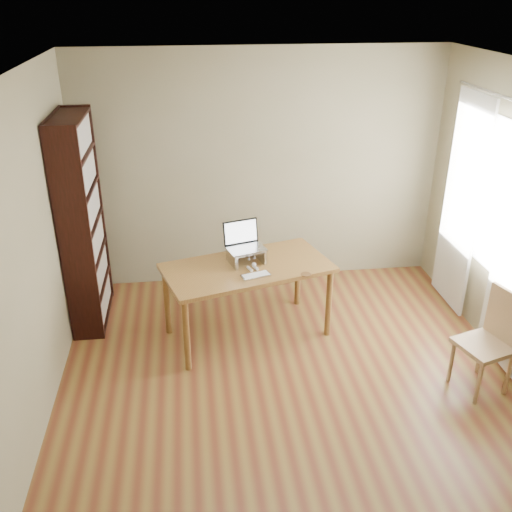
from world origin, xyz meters
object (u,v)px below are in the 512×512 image
(bookshelf, at_px, (83,223))
(cat, at_px, (245,255))
(laptop, at_px, (245,241))
(keyboard, at_px, (256,275))
(chair, at_px, (493,339))
(desk, at_px, (247,274))

(bookshelf, bearing_deg, cat, -14.99)
(laptop, relative_size, keyboard, 1.41)
(bookshelf, relative_size, cat, 4.48)
(bookshelf, bearing_deg, chair, -24.69)
(chair, bearing_deg, cat, 131.60)
(chair, bearing_deg, keyboard, 138.48)
(laptop, height_order, keyboard, laptop)
(desk, bearing_deg, bookshelf, 145.26)
(laptop, xyz_separation_m, keyboard, (0.05, -0.36, -0.18))
(laptop, bearing_deg, chair, -48.37)
(keyboard, bearing_deg, bookshelf, 138.17)
(keyboard, height_order, cat, cat)
(bookshelf, height_order, desk, bookshelf)
(bookshelf, distance_m, keyboard, 1.79)
(chair, bearing_deg, laptop, 130.79)
(bookshelf, relative_size, keyboard, 7.41)
(bookshelf, xyz_separation_m, chair, (3.48, -1.60, -0.56))
(bookshelf, distance_m, laptop, 1.60)
(bookshelf, distance_m, cat, 1.61)
(desk, distance_m, cat, 0.18)
(keyboard, xyz_separation_m, chair, (1.88, -0.86, -0.27))
(desk, xyz_separation_m, chair, (1.93, -1.08, -0.18))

